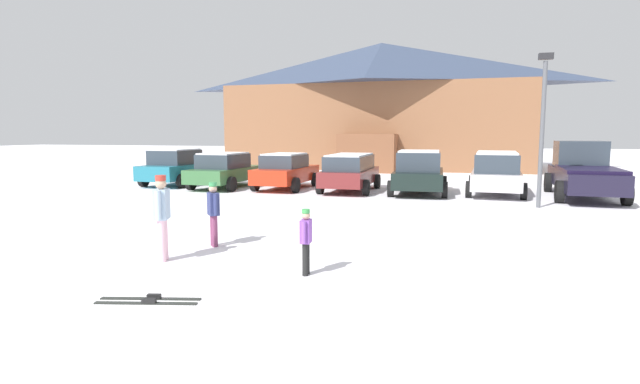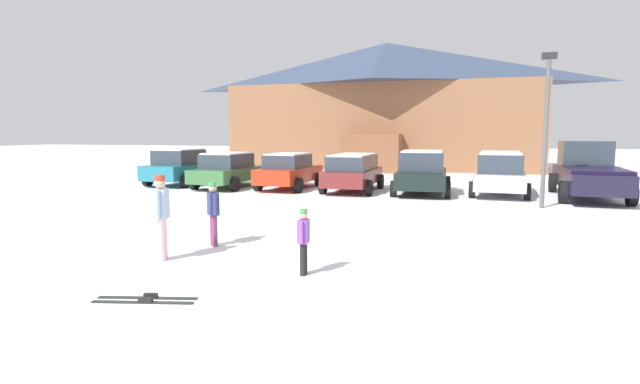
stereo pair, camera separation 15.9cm
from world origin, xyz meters
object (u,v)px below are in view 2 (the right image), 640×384
Objects in this scene: parked_red_sedan at (289,171)px; lamp_post at (546,121)px; parked_teal_hatchback at (181,167)px; skier_adult_in_blue_parka at (161,212)px; pickup_truck at (588,172)px; skier_child_in_purple_jacket at (304,238)px; skier_teen_in_navy_coat at (213,210)px; parked_maroon_van at (353,171)px; ski_lodge at (386,105)px; pair_of_skis at (146,299)px; parked_black_sedan at (422,172)px; parked_green_coupe at (229,170)px; parked_silver_wagon at (500,172)px.

lamp_post is (9.94, -3.01, 2.04)m from parked_red_sedan.
skier_adult_in_blue_parka is at bearing -59.66° from parked_teal_hatchback.
pickup_truck is 5.19× the size of skier_child_in_purple_jacket.
pickup_truck reaches higher than skier_teen_in_navy_coat.
skier_adult_in_blue_parka reaches higher than parked_red_sedan.
skier_adult_in_blue_parka is at bearing -104.45° from skier_teen_in_navy_coat.
pickup_truck is at bearing 3.19° from parked_maroon_van.
ski_lodge reaches higher than parked_maroon_van.
pair_of_skis is 13.79m from lamp_post.
parked_maroon_van is at bearing 90.36° from pair_of_skis.
parked_maroon_van is at bearing -2.57° from parked_red_sedan.
parked_black_sedan is at bearing -2.53° from parked_teal_hatchback.
parked_teal_hatchback is 1.01× the size of parked_black_sedan.
parked_green_coupe is at bearing -178.32° from parked_maroon_van.
parked_green_coupe is at bearing -179.72° from parked_black_sedan.
parked_maroon_van is 2.84× the size of pair_of_skis.
parked_maroon_van is 0.72× the size of pickup_truck.
parked_teal_hatchback is 13.72m from skier_teen_in_navy_coat.
parked_silver_wagon is 3.03× the size of pair_of_skis.
parked_maroon_van is 12.65m from skier_child_in_purple_jacket.
skier_adult_in_blue_parka is at bearing -89.90° from ski_lodge.
parked_green_coupe is 1.05× the size of parked_black_sedan.
parked_red_sedan is 13.52m from skier_child_in_purple_jacket.
parked_black_sedan reaches higher than parked_red_sedan.
pair_of_skis is (8.57, -14.84, -0.84)m from parked_teal_hatchback.
parked_red_sedan is 0.71× the size of pickup_truck.
skier_teen_in_navy_coat is at bearing 102.44° from pair_of_skis.
skier_adult_in_blue_parka reaches higher than skier_child_in_purple_jacket.
skier_adult_in_blue_parka is (7.43, -12.69, 0.08)m from parked_teal_hatchback.
skier_adult_in_blue_parka is at bearing -69.02° from parked_green_coupe.
parked_teal_hatchback is at bearing 168.13° from lamp_post.
parked_black_sedan is 12.41m from skier_child_in_purple_jacket.
ski_lodge reaches higher than skier_adult_in_blue_parka.
parked_maroon_van is at bearing -85.94° from ski_lodge.
skier_child_in_purple_jacket is (1.91, -12.50, -0.20)m from parked_maroon_van.
parked_maroon_van reaches higher than skier_teen_in_navy_coat.
parked_maroon_van is 12.36m from skier_adult_in_blue_parka.
parked_teal_hatchback is 2.82m from parked_green_coupe.
parked_red_sedan is 14.92m from pair_of_skis.
lamp_post is at bearing 59.09° from pair_of_skis.
skier_teen_in_navy_coat is at bearing -108.34° from parked_black_sedan.
parked_red_sedan is 0.99× the size of parked_maroon_van.
pickup_truck reaches higher than skier_adult_in_blue_parka.
parked_red_sedan is 2.58× the size of skier_adult_in_blue_parka.
parked_red_sedan is 8.82m from parked_silver_wagon.
parked_teal_hatchback is at bearing -116.00° from ski_lodge.
skier_adult_in_blue_parka is (4.66, -12.15, 0.14)m from parked_green_coupe.
pickup_truck reaches higher than parked_silver_wagon.
skier_adult_in_blue_parka is 0.33× the size of lamp_post.
lamp_post is at bearing -66.18° from ski_lodge.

